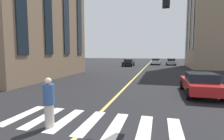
% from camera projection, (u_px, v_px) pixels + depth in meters
% --- Properties ---
extents(lane_centre_line, '(80.00, 0.16, 0.01)m').
position_uv_depth(lane_centre_line, '(140.00, 72.00, 23.19)').
color(lane_centre_line, '#D8C64C').
rests_on(lane_centre_line, ground_plane).
extents(crosswalk_marking, '(2.40, 6.45, 0.01)m').
position_uv_depth(crosswalk_marking, '(90.00, 122.00, 6.53)').
color(crosswalk_marking, silver).
rests_on(crosswalk_marking, ground_plane).
extents(car_red_near, '(4.40, 1.95, 1.37)m').
position_uv_depth(car_red_near, '(200.00, 83.00, 10.86)').
color(car_red_near, '#B21E1E').
rests_on(car_red_near, ground_plane).
extents(car_white_trailing, '(4.40, 1.95, 1.37)m').
position_uv_depth(car_white_trailing, '(156.00, 61.00, 38.76)').
color(car_white_trailing, silver).
rests_on(car_white_trailing, ground_plane).
extents(car_black_mid, '(4.40, 1.95, 1.37)m').
position_uv_depth(car_black_mid, '(128.00, 62.00, 34.62)').
color(car_black_mid, black).
rests_on(car_black_mid, ground_plane).
extents(car_silver_parked_a, '(3.90, 1.89, 1.40)m').
position_uv_depth(car_silver_parked_a, '(171.00, 62.00, 37.71)').
color(car_silver_parked_a, '#B7BABF').
rests_on(car_silver_parked_a, ground_plane).
extents(pedestrian_near, '(0.38, 0.38, 1.75)m').
position_uv_depth(pedestrian_near, '(49.00, 103.00, 6.04)').
color(pedestrian_near, beige).
rests_on(pedestrian_near, ground_plane).
extents(traffic_light_mast, '(0.36, 4.59, 5.50)m').
position_uv_depth(traffic_light_mast, '(223.00, 19.00, 6.93)').
color(traffic_light_mast, '#595B60').
rests_on(traffic_light_mast, ground_plane).
extents(building_right_near, '(10.30, 9.86, 22.44)m').
position_uv_depth(building_right_near, '(223.00, 0.00, 29.05)').
color(building_right_near, gray).
rests_on(building_right_near, ground_plane).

